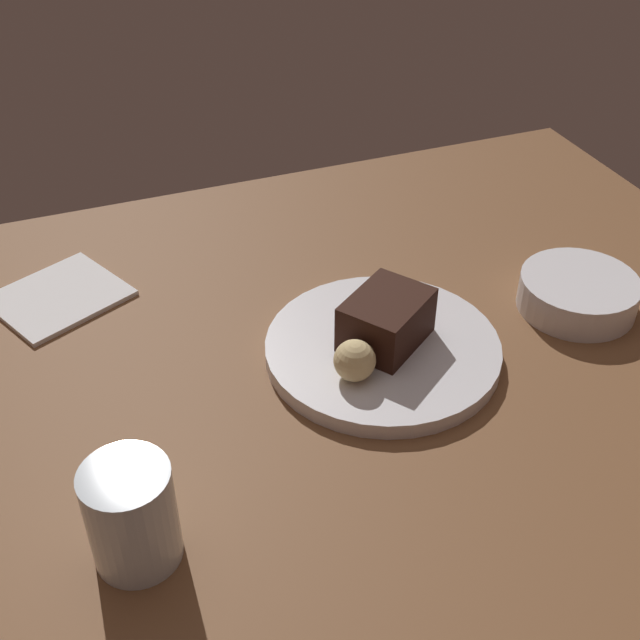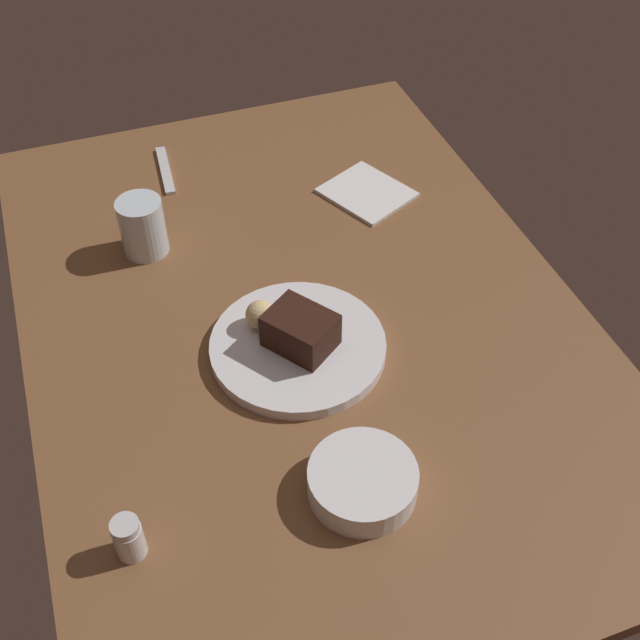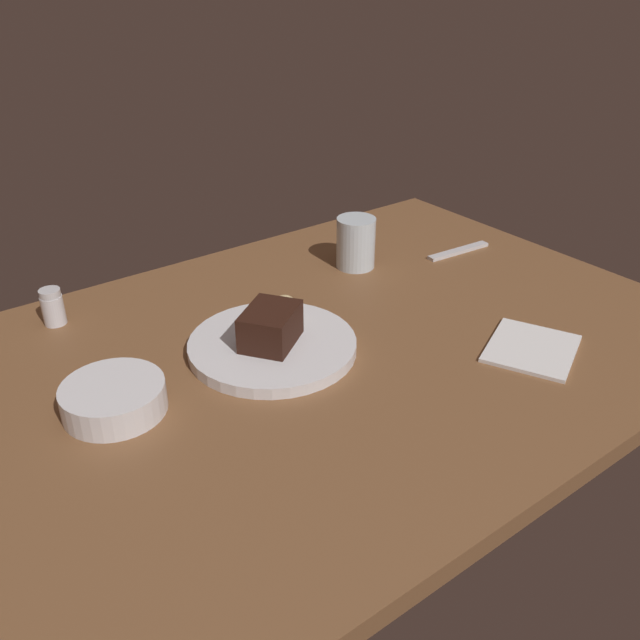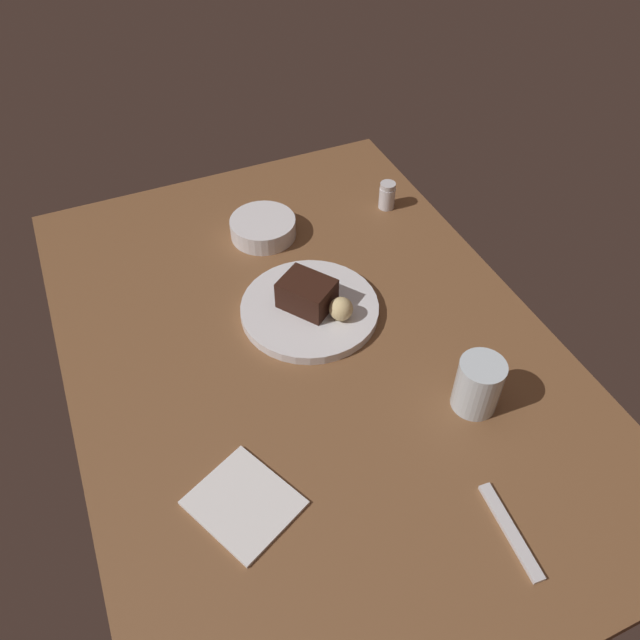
{
  "view_description": "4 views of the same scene",
  "coord_description": "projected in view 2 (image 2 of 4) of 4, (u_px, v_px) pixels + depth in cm",
  "views": [
    {
      "loc": [
        23.51,
        65.67,
        60.97
      ],
      "look_at": [
        -1.35,
        0.91,
        8.16
      ],
      "focal_mm": 45.65,
      "sensor_mm": 36.0,
      "label": 1
    },
    {
      "loc": [
        -83.93,
        26.98,
        90.88
      ],
      "look_at": [
        -6.51,
        -0.76,
        6.82
      ],
      "focal_mm": 44.96,
      "sensor_mm": 36.0,
      "label": 2
    },
    {
      "loc": [
        -55.66,
        -72.45,
        58.37
      ],
      "look_at": [
        -1.2,
        -0.14,
        7.72
      ],
      "focal_mm": 37.95,
      "sensor_mm": 36.0,
      "label": 3
    },
    {
      "loc": [
        68.55,
        -28.04,
        87.08
      ],
      "look_at": [
        -2.13,
        2.82,
        6.56
      ],
      "focal_mm": 34.93,
      "sensor_mm": 36.0,
      "label": 4
    }
  ],
  "objects": [
    {
      "name": "salt_shaker",
      "position": [
        129.0,
        538.0,
        0.94
      ],
      "size": [
        3.61,
        3.61,
        6.23
      ],
      "color": "silver",
      "rests_on": "dining_table"
    },
    {
      "name": "dining_table",
      "position": [
        301.0,
        317.0,
        1.26
      ],
      "size": [
        120.0,
        84.0,
        3.0
      ],
      "primitive_type": "cube",
      "color": "brown",
      "rests_on": "ground"
    },
    {
      "name": "bread_roll",
      "position": [
        260.0,
        315.0,
        1.18
      ],
      "size": [
        4.42,
        4.42,
        4.42
      ],
      "primitive_type": "sphere",
      "color": "#DBC184",
      "rests_on": "dessert_plate"
    },
    {
      "name": "chocolate_cake_slice",
      "position": [
        300.0,
        330.0,
        1.15
      ],
      "size": [
        11.94,
        11.42,
        5.65
      ],
      "primitive_type": "cube",
      "rotation": [
        0.0,
        0.0,
        0.62
      ],
      "color": "black",
      "rests_on": "dessert_plate"
    },
    {
      "name": "dessert_spoon",
      "position": [
        165.0,
        170.0,
        1.5
      ],
      "size": [
        15.1,
        2.99,
        0.7
      ],
      "primitive_type": "cube",
      "rotation": [
        0.0,
        0.0,
        6.2
      ],
      "color": "silver",
      "rests_on": "dining_table"
    },
    {
      "name": "folded_napkin",
      "position": [
        367.0,
        192.0,
        1.45
      ],
      "size": [
        18.43,
        17.6,
        0.6
      ],
      "primitive_type": "cube",
      "rotation": [
        0.0,
        0.0,
        0.44
      ],
      "color": "white",
      "rests_on": "dining_table"
    },
    {
      "name": "dessert_plate",
      "position": [
        298.0,
        347.0,
        1.18
      ],
      "size": [
        26.02,
        26.02,
        1.85
      ],
      "primitive_type": "cylinder",
      "color": "silver",
      "rests_on": "dining_table"
    },
    {
      "name": "water_glass",
      "position": [
        143.0,
        227.0,
        1.31
      ],
      "size": [
        7.51,
        7.51,
        9.84
      ],
      "primitive_type": "cylinder",
      "color": "silver",
      "rests_on": "dining_table"
    },
    {
      "name": "side_bowl",
      "position": [
        362.0,
        481.0,
        1.0
      ],
      "size": [
        13.94,
        13.94,
        4.08
      ],
      "primitive_type": "cylinder",
      "color": "silver",
      "rests_on": "dining_table"
    }
  ]
}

